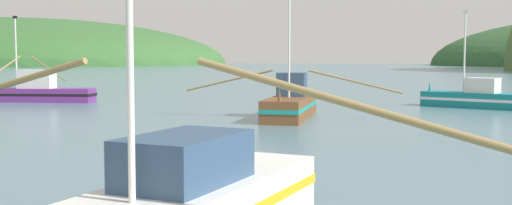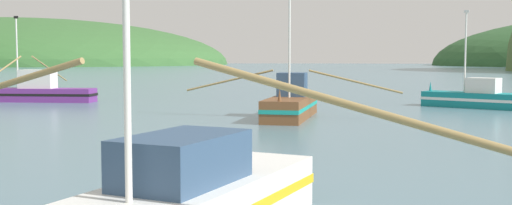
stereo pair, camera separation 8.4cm
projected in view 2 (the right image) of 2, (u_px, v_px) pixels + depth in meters
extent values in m
ellipsoid|color=#386633|center=(14.00, 64.00, 265.59)|extent=(186.95, 149.56, 39.72)
cube|color=#147F84|center=(477.00, 100.00, 42.58)|extent=(7.32, 5.64, 1.06)
cube|color=white|center=(477.00, 99.00, 42.58)|extent=(7.39, 5.70, 0.19)
cone|color=#147F84|center=(430.00, 86.00, 44.67)|extent=(0.28, 0.28, 0.70)
cube|color=silver|center=(483.00, 85.00, 42.25)|extent=(2.52, 2.35, 1.04)
cylinder|color=silver|center=(465.00, 53.00, 42.91)|extent=(0.12, 0.12, 5.53)
cube|color=white|center=(466.00, 11.00, 42.69)|extent=(0.32, 0.22, 0.20)
cube|color=brown|center=(291.00, 107.00, 35.58)|extent=(2.95, 8.11, 1.24)
cube|color=teal|center=(291.00, 106.00, 35.57)|extent=(2.98, 8.19, 0.22)
cone|color=brown|center=(280.00, 95.00, 31.95)|extent=(0.22, 0.22, 0.70)
cube|color=#334C6B|center=(292.00, 84.00, 35.97)|extent=(1.78, 1.64, 1.39)
cylinder|color=silver|center=(289.00, 41.00, 34.77)|extent=(0.12, 0.12, 6.43)
cylinder|color=#997F4C|center=(355.00, 82.00, 34.66)|extent=(5.28, 0.69, 1.36)
cylinder|color=#997F4C|center=(229.00, 80.00, 36.26)|extent=(5.28, 0.69, 1.36)
cube|color=#6B2D84|center=(28.00, 95.00, 48.28)|extent=(10.72, 1.96, 1.07)
cube|color=black|center=(28.00, 94.00, 48.28)|extent=(10.83, 1.98, 0.19)
cube|color=silver|center=(38.00, 79.00, 48.10)|extent=(2.69, 1.43, 1.46)
cylinder|color=silver|center=(17.00, 54.00, 48.11)|extent=(0.12, 0.12, 5.45)
cube|color=black|center=(16.00, 17.00, 47.90)|extent=(0.36, 0.03, 0.20)
cylinder|color=#997F4C|center=(50.00, 69.00, 52.34)|extent=(0.17, 6.65, 2.32)
cube|color=#334C6B|center=(183.00, 159.00, 11.61)|extent=(2.42, 3.12, 0.94)
cylinder|color=silver|center=(127.00, 61.00, 9.96)|extent=(0.12, 0.12, 4.68)
cylinder|color=#997F4C|center=(473.00, 140.00, 8.00)|extent=(8.02, 2.84, 2.16)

